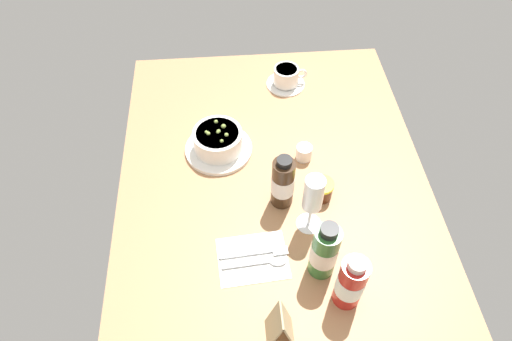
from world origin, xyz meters
TOP-DOWN VIEW (x-y plane):
  - ground_plane at (0.00, 0.00)cm, footprint 110.00×84.00cm
  - porridge_bowl at (-11.34, -14.64)cm, footprint 19.18×19.18cm
  - cutlery_setting at (24.02, -7.13)cm, footprint 14.30×17.53cm
  - coffee_cup at (-38.36, 8.13)cm, footprint 12.46×13.05cm
  - creamer_jug at (-6.68, 9.27)cm, footprint 5.40×4.46cm
  - wine_glass at (15.35, 7.31)cm, footprint 6.40×6.40cm
  - jam_jar at (6.91, 11.78)cm, footprint 6.16×6.16cm
  - sauce_bottle_red at (35.49, 12.54)cm, footprint 6.20×6.20cm
  - sauce_bottle_brown at (7.66, 1.29)cm, footprint 5.83×5.83cm
  - sauce_bottle_green at (27.79, 8.19)cm, footprint 6.24×6.24cm
  - menu_card at (42.29, -3.19)cm, footprint 6.00×5.96cm

SIDE VIEW (x-z plane):
  - ground_plane at x=0.00cm, z-range -3.00..0.00cm
  - cutlery_setting at x=24.02cm, z-range -0.19..0.71cm
  - creamer_jug at x=-6.68cm, z-range -0.23..4.82cm
  - jam_jar at x=6.91cm, z-range 0.03..5.38cm
  - coffee_cup at x=-38.36cm, z-range -0.17..6.30cm
  - porridge_bowl at x=-11.34cm, z-range -0.37..7.83cm
  - menu_card at x=42.29cm, z-range -0.05..10.66cm
  - sauce_bottle_brown at x=7.66cm, z-range -0.63..16.14cm
  - sauce_bottle_red at x=35.49cm, z-range -0.70..16.44cm
  - sauce_bottle_green at x=27.79cm, z-range -0.74..17.19cm
  - wine_glass at x=15.35cm, z-range 2.94..20.88cm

